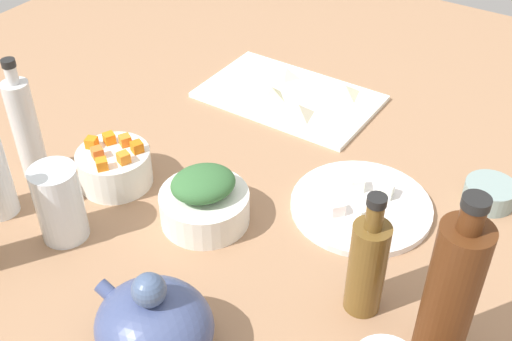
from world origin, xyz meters
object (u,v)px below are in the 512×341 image
cutting_board (289,96)px  drinking_glass_0 (59,204)px  bottle_1 (367,265)px  bowl_greens (205,207)px  bowl_small_side (489,193)px  teapot (154,325)px  plate_tofu (361,206)px  bottle_3 (25,128)px  bottle_2 (451,295)px  bowl_carrots (115,168)px

cutting_board → drinking_glass_0: 55.01cm
bottle_1 → bowl_greens: bearing=-4.5°
bowl_small_side → teapot: (26.96, 53.08, 3.42)cm
plate_tofu → bottle_3: 57.54cm
bottle_2 → bottle_3: 72.78cm
plate_tofu → bowl_carrots: size_ratio=1.86×
teapot → bowl_small_side: bearing=-116.9°
cutting_board → bowl_small_side: bearing=167.2°
bowl_carrots → drinking_glass_0: size_ratio=0.98×
cutting_board → bowl_greens: size_ratio=2.47×
drinking_glass_0 → bottle_1: bearing=-164.7°
bowl_carrots → drinking_glass_0: (-2.34, 14.06, 3.19)cm
bottle_1 → drinking_glass_0: size_ratio=1.56×
plate_tofu → bottle_2: size_ratio=0.87×
bottle_3 → bowl_greens: bearing=-168.8°
cutting_board → plate_tofu: bearing=140.0°
plate_tofu → bowl_greens: bowl_greens is taller
cutting_board → teapot: teapot is taller
teapot → bowl_carrots: bearing=-39.1°
plate_tofu → bottle_3: size_ratio=1.04×
plate_tofu → bowl_small_side: bowl_small_side is taller
cutting_board → bottle_1: size_ratio=1.78×
bottle_2 → bowl_carrots: bearing=-4.1°
bowl_carrots → bottle_2: size_ratio=0.47×
bowl_greens → bottle_2: size_ratio=0.53×
drinking_glass_0 → plate_tofu: bearing=-139.7°
bowl_carrots → bowl_small_side: 63.07cm
teapot → plate_tofu: bearing=-104.0°
bowl_greens → bottle_1: (-28.85, 2.27, 5.34)cm
cutting_board → bottle_2: 66.35cm
cutting_board → bowl_carrots: 41.52cm
bottle_2 → drinking_glass_0: 57.90cm
teapot → bowl_greens: bearing=-67.4°
plate_tofu → bowl_small_side: 21.50cm
teapot → bottle_3: bearing=-22.4°
bottle_3 → bowl_carrots: bearing=-156.9°
bottle_3 → bottle_1: bearing=-176.2°
plate_tofu → teapot: size_ratio=1.37×
bowl_greens → bowl_carrots: size_ratio=1.15×
bottle_3 → bowl_small_side: bearing=-152.7°
bowl_carrots → bowl_small_side: bowl_carrots is taller
bottle_1 → bowl_small_side: bearing=-104.2°
cutting_board → bottle_3: 52.72cm
bowl_small_side → drinking_glass_0: 69.14cm
bottle_1 → drinking_glass_0: bearing=15.3°
bowl_greens → teapot: 25.87cm
bowl_carrots → bowl_greens: bearing=-178.3°
bowl_small_side → teapot: bearing=63.1°
bowl_greens → bowl_small_side: bowl_greens is taller
plate_tofu → drinking_glass_0: 47.89cm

